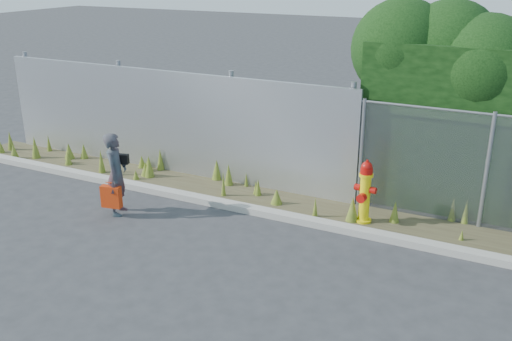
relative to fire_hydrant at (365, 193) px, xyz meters
name	(u,v)px	position (x,y,z in m)	size (l,w,h in m)	color
ground	(233,264)	(-1.35, -2.31, -0.56)	(80.00, 80.00, 0.00)	#333335
curb	(281,216)	(-1.35, -0.51, -0.50)	(16.00, 0.22, 0.12)	#A6A196
weed_strip	(242,188)	(-2.50, 0.18, -0.42)	(16.00, 1.32, 0.53)	#484029
corrugated_fence	(166,122)	(-4.60, 0.70, 0.54)	(8.50, 0.21, 2.30)	#ADAEB4
fire_hydrant	(365,193)	(0.00, 0.00, 0.00)	(0.39, 0.35, 1.16)	yellow
woman	(116,174)	(-4.10, -1.58, 0.20)	(0.55, 0.36, 1.51)	#0F5E65
red_tote_bag	(111,197)	(-4.11, -1.76, -0.18)	(0.36, 0.13, 0.48)	#C2350B
black_shoulder_bag	(122,159)	(-4.02, -1.48, 0.46)	(0.23, 0.10, 0.17)	black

